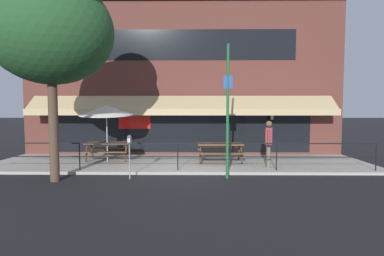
{
  "coord_description": "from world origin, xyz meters",
  "views": [
    {
      "loc": [
        0.61,
        -10.06,
        2.28
      ],
      "look_at": [
        0.48,
        1.6,
        1.5
      ],
      "focal_mm": 28.0,
      "sensor_mm": 36.0,
      "label": 1
    }
  ],
  "objects_px": {
    "picnic_table_left": "(108,146)",
    "picnic_table_centre": "(220,147)",
    "patio_umbrella_left": "(107,110)",
    "parking_meter_near": "(129,144)",
    "street_tree_curbside": "(53,24)",
    "street_sign_pole": "(228,110)",
    "pedestrian_walking": "(269,141)"
  },
  "relations": [
    {
      "from": "picnic_table_centre",
      "to": "street_tree_curbside",
      "type": "height_order",
      "value": "street_tree_curbside"
    },
    {
      "from": "patio_umbrella_left",
      "to": "parking_meter_near",
      "type": "bearing_deg",
      "value": -60.64
    },
    {
      "from": "parking_meter_near",
      "to": "street_tree_curbside",
      "type": "distance_m",
      "value": 4.26
    },
    {
      "from": "picnic_table_left",
      "to": "patio_umbrella_left",
      "type": "distance_m",
      "value": 1.48
    },
    {
      "from": "picnic_table_left",
      "to": "picnic_table_centre",
      "type": "relative_size",
      "value": 1.0
    },
    {
      "from": "picnic_table_left",
      "to": "street_tree_curbside",
      "type": "bearing_deg",
      "value": -101.77
    },
    {
      "from": "picnic_table_centre",
      "to": "street_tree_curbside",
      "type": "bearing_deg",
      "value": -151.48
    },
    {
      "from": "picnic_table_left",
      "to": "picnic_table_centre",
      "type": "distance_m",
      "value": 4.63
    },
    {
      "from": "pedestrian_walking",
      "to": "parking_meter_near",
      "type": "distance_m",
      "value": 5.03
    },
    {
      "from": "picnic_table_left",
      "to": "parking_meter_near",
      "type": "distance_m",
      "value": 3.24
    },
    {
      "from": "picnic_table_centre",
      "to": "picnic_table_left",
      "type": "bearing_deg",
      "value": 176.0
    },
    {
      "from": "patio_umbrella_left",
      "to": "street_sign_pole",
      "type": "distance_m",
      "value": 5.28
    },
    {
      "from": "patio_umbrella_left",
      "to": "street_sign_pole",
      "type": "xyz_separation_m",
      "value": [
        4.64,
        -2.51,
        0.03
      ]
    },
    {
      "from": "picnic_table_centre",
      "to": "parking_meter_near",
      "type": "relative_size",
      "value": 1.27
    },
    {
      "from": "picnic_table_left",
      "to": "parking_meter_near",
      "type": "relative_size",
      "value": 1.27
    },
    {
      "from": "picnic_table_left",
      "to": "street_tree_curbside",
      "type": "relative_size",
      "value": 0.27
    },
    {
      "from": "patio_umbrella_left",
      "to": "street_tree_curbside",
      "type": "bearing_deg",
      "value": -102.37
    },
    {
      "from": "parking_meter_near",
      "to": "picnic_table_centre",
      "type": "bearing_deg",
      "value": 38.9
    },
    {
      "from": "picnic_table_left",
      "to": "pedestrian_walking",
      "type": "height_order",
      "value": "pedestrian_walking"
    },
    {
      "from": "picnic_table_centre",
      "to": "street_tree_curbside",
      "type": "distance_m",
      "value": 7.27
    },
    {
      "from": "pedestrian_walking",
      "to": "street_sign_pole",
      "type": "height_order",
      "value": "street_sign_pole"
    },
    {
      "from": "picnic_table_centre",
      "to": "street_tree_curbside",
      "type": "xyz_separation_m",
      "value": [
        -5.28,
        -2.87,
        4.1
      ]
    },
    {
      "from": "patio_umbrella_left",
      "to": "parking_meter_near",
      "type": "distance_m",
      "value": 3.24
    },
    {
      "from": "parking_meter_near",
      "to": "street_sign_pole",
      "type": "relative_size",
      "value": 0.33
    },
    {
      "from": "street_sign_pole",
      "to": "street_tree_curbside",
      "type": "distance_m",
      "value": 5.93
    },
    {
      "from": "picnic_table_centre",
      "to": "street_sign_pole",
      "type": "xyz_separation_m",
      "value": [
        0.03,
        -2.35,
        1.51
      ]
    },
    {
      "from": "picnic_table_centre",
      "to": "parking_meter_near",
      "type": "bearing_deg",
      "value": -141.1
    },
    {
      "from": "picnic_table_left",
      "to": "picnic_table_centre",
      "type": "bearing_deg",
      "value": -4.0
    },
    {
      "from": "pedestrian_walking",
      "to": "street_tree_curbside",
      "type": "bearing_deg",
      "value": -165.09
    },
    {
      "from": "picnic_table_left",
      "to": "picnic_table_centre",
      "type": "xyz_separation_m",
      "value": [
        4.61,
        -0.32,
        0.0
      ]
    },
    {
      "from": "pedestrian_walking",
      "to": "street_sign_pole",
      "type": "xyz_separation_m",
      "value": [
        -1.66,
        -1.33,
        1.16
      ]
    },
    {
      "from": "picnic_table_centre",
      "to": "patio_umbrella_left",
      "type": "relative_size",
      "value": 0.76
    }
  ]
}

